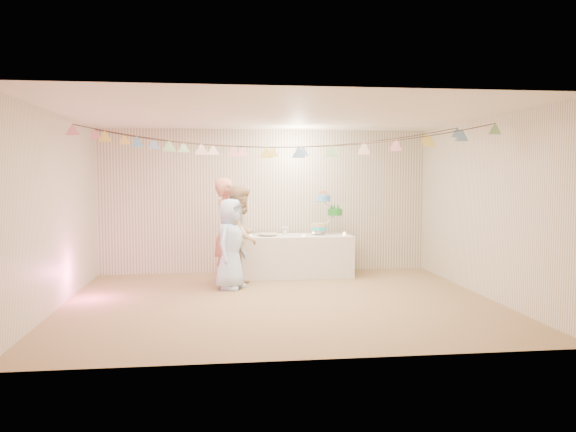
{
  "coord_description": "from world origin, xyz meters",
  "views": [
    {
      "loc": [
        -0.85,
        -7.71,
        1.77
      ],
      "look_at": [
        0.2,
        0.8,
        1.15
      ],
      "focal_mm": 35.0,
      "sensor_mm": 36.0,
      "label": 1
    }
  ],
  "objects": [
    {
      "name": "person_adult_a",
      "position": [
        -0.72,
        1.46,
        0.87
      ],
      "size": [
        0.46,
        0.66,
        1.73
      ],
      "primitive_type": "imported",
      "rotation": [
        0.0,
        0.0,
        1.49
      ],
      "color": "tan",
      "rests_on": "floor"
    },
    {
      "name": "cake_stand",
      "position": [
        1.04,
        2.04,
        1.11
      ],
      "size": [
        0.65,
        0.38,
        0.72
      ],
      "primitive_type": null,
      "color": "silver",
      "rests_on": "table"
    },
    {
      "name": "left_wall",
      "position": [
        -3.0,
        0.0,
        1.3
      ],
      "size": [
        5.0,
        5.0,
        0.0
      ],
      "primitive_type": "plane",
      "color": "silver",
      "rests_on": "ground"
    },
    {
      "name": "cake_bottom",
      "position": [
        0.89,
        1.98,
        0.84
      ],
      "size": [
        0.31,
        0.31,
        0.15
      ],
      "primitive_type": null,
      "color": "#2BC5C9",
      "rests_on": "cake_stand"
    },
    {
      "name": "back_wall",
      "position": [
        0.0,
        2.5,
        1.3
      ],
      "size": [
        6.0,
        6.0,
        0.0
      ],
      "primitive_type": "plane",
      "color": "silver",
      "rests_on": "ground"
    },
    {
      "name": "cake_middle",
      "position": [
        1.22,
        2.13,
        1.11
      ],
      "size": [
        0.27,
        0.27,
        0.22
      ],
      "primitive_type": null,
      "color": "#1C8224",
      "rests_on": "cake_stand"
    },
    {
      "name": "tealight_2",
      "position": [
        0.59,
        1.77,
        0.74
      ],
      "size": [
        0.04,
        0.04,
        0.03
      ],
      "primitive_type": "cylinder",
      "color": "#FFD88C",
      "rests_on": "table"
    },
    {
      "name": "person_adult_b",
      "position": [
        -0.51,
        1.25,
        0.8
      ],
      "size": [
        0.88,
        0.96,
        1.61
      ],
      "primitive_type": "imported",
      "rotation": [
        0.0,
        0.0,
        1.14
      ],
      "color": "tan",
      "rests_on": "floor"
    },
    {
      "name": "front_wall",
      "position": [
        0.0,
        -2.5,
        1.3
      ],
      "size": [
        6.0,
        6.0,
        0.0
      ],
      "primitive_type": "plane",
      "color": "silver",
      "rests_on": "ground"
    },
    {
      "name": "tealight_0",
      "position": [
        -0.31,
        1.84,
        0.74
      ],
      "size": [
        0.04,
        0.04,
        0.03
      ],
      "primitive_type": "cylinder",
      "color": "#FFD88C",
      "rests_on": "table"
    },
    {
      "name": "bunting_back",
      "position": [
        0.0,
        1.1,
        2.35
      ],
      "size": [
        5.6,
        1.1,
        0.4
      ],
      "primitive_type": null,
      "color": "pink",
      "rests_on": "ceiling"
    },
    {
      "name": "tealight_5",
      "position": [
        1.39,
        2.14,
        0.74
      ],
      "size": [
        0.04,
        0.04,
        0.03
      ],
      "primitive_type": "cylinder",
      "color": "#FFD88C",
      "rests_on": "table"
    },
    {
      "name": "platter",
      "position": [
        -0.02,
        1.94,
        0.76
      ],
      "size": [
        0.34,
        0.34,
        0.02
      ],
      "primitive_type": "cylinder",
      "color": "white",
      "rests_on": "table"
    },
    {
      "name": "tealight_1",
      "position": [
        0.14,
        2.17,
        0.74
      ],
      "size": [
        0.04,
        0.04,
        0.03
      ],
      "primitive_type": "cylinder",
      "color": "#FFD88C",
      "rests_on": "table"
    },
    {
      "name": "cake_top_tier",
      "position": [
        0.98,
        2.01,
        1.38
      ],
      "size": [
        0.25,
        0.25,
        0.19
      ],
      "primitive_type": null,
      "color": "#4D9FF2",
      "rests_on": "cake_stand"
    },
    {
      "name": "bunting_front",
      "position": [
        0.0,
        -0.2,
        2.32
      ],
      "size": [
        5.6,
        0.9,
        0.36
      ],
      "primitive_type": null,
      "color": "#72A5E5",
      "rests_on": "ceiling"
    },
    {
      "name": "floor",
      "position": [
        0.0,
        0.0,
        0.0
      ],
      "size": [
        6.0,
        6.0,
        0.0
      ],
      "primitive_type": "plane",
      "color": "olive",
      "rests_on": "ground"
    },
    {
      "name": "posy",
      "position": [
        0.3,
        2.04,
        0.83
      ],
      "size": [
        0.13,
        0.13,
        0.15
      ],
      "primitive_type": null,
      "color": "white",
      "rests_on": "table"
    },
    {
      "name": "tealight_3",
      "position": [
        0.84,
        2.21,
        0.74
      ],
      "size": [
        0.04,
        0.04,
        0.03
      ],
      "primitive_type": "cylinder",
      "color": "#FFD88C",
      "rests_on": "table"
    },
    {
      "name": "table",
      "position": [
        0.49,
        1.99,
        0.36
      ],
      "size": [
        1.93,
        0.77,
        0.72
      ],
      "primitive_type": "cube",
      "color": "silver",
      "rests_on": "floor"
    },
    {
      "name": "person_child",
      "position": [
        -0.68,
        1.0,
        0.71
      ],
      "size": [
        0.72,
        0.82,
        1.41
      ],
      "primitive_type": "imported",
      "rotation": [
        0.0,
        0.0,
        1.08
      ],
      "color": "#B3D7FD",
      "rests_on": "floor"
    },
    {
      "name": "tealight_4",
      "position": [
        1.31,
        1.81,
        0.74
      ],
      "size": [
        0.04,
        0.04,
        0.03
      ],
      "primitive_type": "cylinder",
      "color": "#FFD88C",
      "rests_on": "table"
    },
    {
      "name": "ceiling",
      "position": [
        0.0,
        0.0,
        2.6
      ],
      "size": [
        6.0,
        6.0,
        0.0
      ],
      "primitive_type": "plane",
      "color": "silver",
      "rests_on": "ground"
    },
    {
      "name": "right_wall",
      "position": [
        3.0,
        0.0,
        1.3
      ],
      "size": [
        5.0,
        5.0,
        0.0
      ],
      "primitive_type": "plane",
      "color": "silver",
      "rests_on": "ground"
    }
  ]
}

